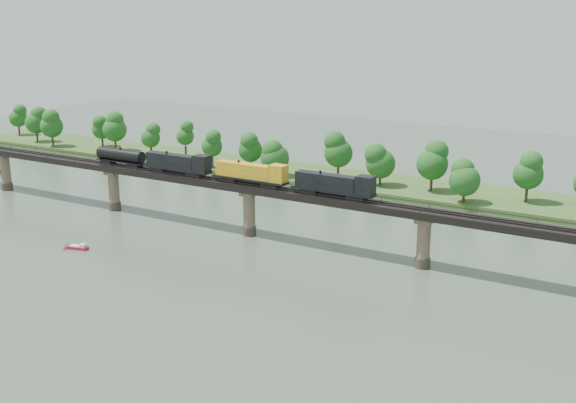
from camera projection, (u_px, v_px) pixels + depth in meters
The scene contains 7 objects.
ground at pixel (160, 277), 133.77m from camera, with size 400.00×400.00×0.00m, color #3B4B3B.
far_bank at pixel (358, 182), 204.07m from camera, with size 300.00×24.00×1.60m, color #315120.
bridge at pixel (249, 211), 157.24m from camera, with size 236.00×30.00×11.50m.
bridge_superstructure at pixel (249, 183), 155.59m from camera, with size 220.00×4.90×0.75m.
far_treeline at pixel (325, 153), 202.33m from camera, with size 289.06×17.54×13.60m.
freight_train at pixel (225, 170), 158.13m from camera, with size 73.63×2.87×5.07m.
motorboat at pixel (78, 247), 149.25m from camera, with size 4.59×2.56×1.22m.
Camera 1 is at (84.77, -95.61, 48.30)m, focal length 45.00 mm.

